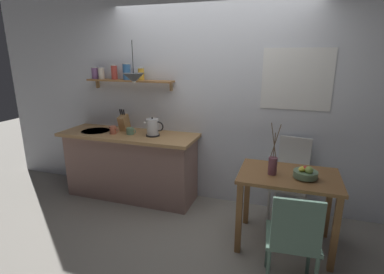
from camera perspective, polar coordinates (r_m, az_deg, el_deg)
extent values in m
plane|color=gray|center=(3.65, 0.26, -15.70)|extent=(14.00, 14.00, 0.00)
cube|color=silver|center=(3.73, 6.37, 7.11)|extent=(6.80, 0.10, 2.70)
cube|color=white|center=(3.56, 19.68, 10.50)|extent=(0.77, 0.01, 0.69)
cube|color=silver|center=(3.57, 19.68, 10.51)|extent=(0.71, 0.01, 0.63)
cube|color=gray|center=(4.10, -11.77, -5.63)|extent=(1.74, 0.52, 0.87)
cube|color=tan|center=(3.94, -12.28, 0.43)|extent=(1.83, 0.63, 0.04)
cylinder|color=#B7BABF|center=(4.19, -18.19, 1.10)|extent=(0.38, 0.38, 0.01)
cube|color=#9E6B3D|center=(4.01, -12.05, 10.67)|extent=(1.22, 0.18, 0.02)
cube|color=#99754C|center=(4.39, -17.88, 9.87)|extent=(0.02, 0.06, 0.12)
cube|color=#99754C|center=(3.84, -4.07, 9.85)|extent=(0.02, 0.06, 0.12)
cylinder|color=#7F5689|center=(4.29, -18.36, 11.67)|extent=(0.09, 0.09, 0.15)
cylinder|color=silver|center=(4.29, -18.45, 12.71)|extent=(0.09, 0.09, 0.01)
cylinder|color=beige|center=(4.23, -17.23, 11.70)|extent=(0.08, 0.08, 0.14)
cylinder|color=silver|center=(4.23, -17.31, 12.73)|extent=(0.08, 0.08, 0.01)
cylinder|color=#BC4238|center=(4.12, -14.88, 12.03)|extent=(0.08, 0.08, 0.18)
cylinder|color=silver|center=(4.12, -14.97, 13.34)|extent=(0.09, 0.09, 0.01)
cylinder|color=#3366A3|center=(4.02, -12.58, 12.24)|extent=(0.10, 0.10, 0.20)
cylinder|color=silver|center=(4.02, -12.68, 13.73)|extent=(0.11, 0.11, 0.01)
cylinder|color=gold|center=(3.92, -9.87, 11.93)|extent=(0.08, 0.08, 0.15)
cylinder|color=silver|center=(3.91, -9.93, 13.09)|extent=(0.08, 0.08, 0.01)
cube|color=brown|center=(3.04, 18.31, -7.19)|extent=(0.95, 0.65, 0.03)
cube|color=brown|center=(2.98, 9.10, -15.33)|extent=(0.06, 0.06, 0.75)
cube|color=brown|center=(3.00, 26.06, -16.69)|extent=(0.06, 0.06, 0.75)
cube|color=brown|center=(3.47, 10.66, -10.75)|extent=(0.06, 0.06, 0.75)
cube|color=brown|center=(3.48, 24.96, -11.93)|extent=(0.06, 0.06, 0.75)
cube|color=#4C6B5B|center=(2.66, 18.89, -18.04)|extent=(0.45, 0.44, 0.03)
cube|color=#4C6B5B|center=(2.38, 19.74, -16.00)|extent=(0.37, 0.06, 0.43)
cylinder|color=#4C6B5B|center=(2.96, 21.84, -20.10)|extent=(0.03, 0.03, 0.45)
cylinder|color=#4C6B5B|center=(2.93, 14.51, -19.86)|extent=(0.03, 0.03, 0.45)
cylinder|color=#4C6B5B|center=(2.65, 14.50, -24.24)|extent=(0.03, 0.03, 0.45)
cube|color=silver|center=(3.61, 18.32, -9.06)|extent=(0.48, 0.47, 0.03)
cube|color=silver|center=(3.68, 19.26, -3.99)|extent=(0.36, 0.09, 0.53)
cylinder|color=silver|center=(3.59, 14.66, -12.94)|extent=(0.03, 0.03, 0.42)
cylinder|color=silver|center=(3.54, 20.29, -13.90)|extent=(0.03, 0.03, 0.42)
cylinder|color=silver|center=(3.89, 15.97, -10.71)|extent=(0.03, 0.03, 0.42)
cylinder|color=silver|center=(3.84, 21.14, -11.54)|extent=(0.03, 0.03, 0.42)
cylinder|color=slate|center=(2.99, 21.12, -7.38)|extent=(0.10, 0.10, 0.01)
cylinder|color=slate|center=(2.98, 21.19, -6.73)|extent=(0.22, 0.22, 0.06)
ellipsoid|color=yellow|center=(2.96, 20.75, -5.78)|extent=(0.11, 0.14, 0.04)
sphere|color=red|center=(2.96, 21.12, -5.80)|extent=(0.06, 0.06, 0.06)
sphere|color=#8EA84C|center=(2.92, 21.83, -6.02)|extent=(0.07, 0.07, 0.07)
cylinder|color=brown|center=(2.96, 15.40, -5.45)|extent=(0.08, 0.08, 0.17)
cylinder|color=brown|center=(2.87, 15.59, -0.63)|extent=(0.07, 0.02, 0.34)
cylinder|color=brown|center=(2.89, 15.73, -1.56)|extent=(0.01, 0.02, 0.25)
cylinder|color=brown|center=(2.88, 15.99, -0.74)|extent=(0.08, 0.01, 0.33)
cylinder|color=black|center=(3.76, -7.62, 0.37)|extent=(0.17, 0.17, 0.02)
cylinder|color=silver|center=(3.73, -7.68, 1.99)|extent=(0.15, 0.15, 0.20)
sphere|color=black|center=(3.70, -7.74, 3.69)|extent=(0.02, 0.02, 0.02)
cone|color=silver|center=(3.76, -8.98, 2.69)|extent=(0.04, 0.04, 0.04)
torus|color=black|center=(3.69, -6.50, 2.05)|extent=(0.13, 0.02, 0.13)
cube|color=tan|center=(4.06, -13.09, 2.77)|extent=(0.10, 0.19, 0.23)
cylinder|color=black|center=(4.01, -13.78, 4.77)|extent=(0.02, 0.04, 0.08)
cylinder|color=black|center=(4.00, -13.45, 4.75)|extent=(0.02, 0.04, 0.08)
cylinder|color=black|center=(3.99, -13.12, 4.74)|extent=(0.02, 0.04, 0.08)
cylinder|color=#C6664C|center=(3.95, -15.15, 1.33)|extent=(0.08, 0.08, 0.10)
torus|color=#C6664C|center=(3.92, -14.54, 1.31)|extent=(0.07, 0.01, 0.07)
cylinder|color=slate|center=(3.87, -11.96, 1.14)|extent=(0.09, 0.09, 0.09)
torus|color=slate|center=(3.84, -11.26, 1.10)|extent=(0.06, 0.01, 0.06)
cylinder|color=black|center=(3.61, -11.49, 15.04)|extent=(0.01, 0.01, 0.37)
cone|color=#4C5156|center=(3.62, -11.27, 11.18)|extent=(0.26, 0.26, 0.11)
sphere|color=white|center=(3.62, -11.24, 10.59)|extent=(0.04, 0.04, 0.04)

